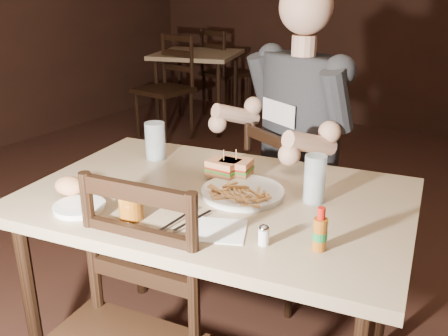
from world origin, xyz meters
The scene contains 21 objects.
main_table centered at (0.26, -0.34, 0.70)m, with size 1.43×1.08×0.77m.
bg_table centered at (-1.87, 2.50, 0.68)m, with size 1.00×1.00×0.77m.
chair_far centered at (0.27, 0.33, 0.43)m, with size 0.39×0.43×0.85m, color black, non-canonical shape.
bg_chair_far centered at (-1.87, 3.05, 0.48)m, with size 0.44×0.49×0.96m, color black, non-canonical shape.
bg_chair_near centered at (-1.87, 1.95, 0.49)m, with size 0.45×0.49×0.98m, color black, non-canonical shape.
diner centered at (0.24, 0.28, 0.95)m, with size 0.59×0.47×1.03m, color #282A2D, non-canonical shape.
dinner_plate centered at (0.34, -0.30, 0.78)m, with size 0.28×0.28×0.02m, color white.
sandwich_left centered at (0.24, -0.19, 0.83)m, with size 0.11×0.09×0.10m, color tan, non-canonical shape.
sandwich_right centered at (0.21, -0.22, 0.83)m, with size 0.11×0.09×0.10m, color tan, non-canonical shape.
fries_pile centered at (0.36, -0.36, 0.80)m, with size 0.25×0.17×0.04m, color #F1B264, non-canonical shape.
ketchup_dollop centered at (0.29, -0.30, 0.79)m, with size 0.04×0.04×0.01m, color maroon.
glass_left centered at (-0.15, -0.17, 0.85)m, with size 0.08×0.08×0.15m, color silver.
glass_right centered at (0.57, -0.22, 0.85)m, with size 0.07×0.07×0.16m, color silver.
hot_sauce centered at (0.71, -0.50, 0.83)m, with size 0.04×0.04×0.13m, color #924B10, non-canonical shape.
salt_shaker centered at (0.57, -0.56, 0.80)m, with size 0.03×0.03×0.06m, color white, non-canonical shape.
syrup_dispenser centered at (0.15, -0.64, 0.82)m, with size 0.08×0.08×0.10m, color #924B10, non-canonical shape.
napkin centered at (0.41, -0.57, 0.77)m, with size 0.17×0.16×0.00m, color white.
knife centered at (0.28, -0.57, 0.78)m, with size 0.01×0.19×0.00m, color silver.
fork centered at (0.32, -0.56, 0.78)m, with size 0.01×0.17×0.01m, color silver.
side_plate centered at (-0.04, -0.69, 0.78)m, with size 0.16×0.16×0.01m, color white.
bread_roll centered at (-0.14, -0.64, 0.81)m, with size 0.11×0.09×0.06m, color tan.
Camera 1 is at (1.14, -1.65, 1.46)m, focal length 40.00 mm.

